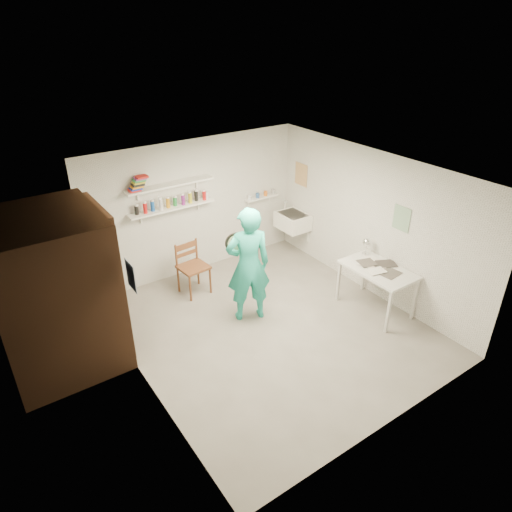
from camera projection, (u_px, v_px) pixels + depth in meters
floor at (271, 328)px, 6.92m from camera, size 4.00×4.50×0.02m
ceiling at (274, 174)px, 5.78m from camera, size 4.00×4.50×0.02m
wall_back at (196, 207)px, 7.99m from camera, size 4.00×0.02×2.40m
wall_front at (402, 343)px, 4.71m from camera, size 4.00×0.02×2.40m
wall_left at (134, 304)px, 5.34m from camera, size 0.02×4.50×2.40m
wall_right at (372, 224)px, 7.36m from camera, size 0.02×4.50×2.40m
doorway_recess at (109, 280)px, 6.21m from camera, size 0.02×0.90×2.00m
corridor_box at (54, 293)px, 5.83m from camera, size 1.40×1.50×2.10m
door_lintel at (98, 208)px, 5.72m from camera, size 0.06×1.05×0.10m
door_jamb_near at (123, 296)px, 5.86m from camera, size 0.06×0.10×2.00m
door_jamb_far at (99, 265)px, 6.58m from camera, size 0.06×0.10×2.00m
shelf_lower at (172, 208)px, 7.57m from camera, size 1.50×0.22×0.03m
shelf_upper at (170, 185)px, 7.38m from camera, size 1.50×0.22×0.03m
ledge_shelf at (262, 197)px, 8.64m from camera, size 0.70×0.14×0.03m
poster_left at (131, 276)px, 5.23m from camera, size 0.01×0.28×0.36m
poster_right_a at (301, 175)px, 8.48m from camera, size 0.01×0.34×0.42m
poster_right_b at (402, 219)px, 6.80m from camera, size 0.01×0.30×0.38m
belfast_sink at (293, 221)px, 8.69m from camera, size 0.48×0.60×0.30m
man at (248, 265)px, 6.74m from camera, size 0.78×0.64×1.83m
wall_clock at (236, 243)px, 6.71m from camera, size 0.32×0.15×0.33m
wooden_chair at (193, 267)px, 7.56m from camera, size 0.49×0.47×0.98m
work_table at (376, 289)px, 7.17m from camera, size 0.67×1.12×0.75m
desk_lamp at (367, 242)px, 7.31m from camera, size 0.14×0.14×0.14m
spray_cans at (172, 202)px, 7.53m from camera, size 1.32×0.06×0.17m
book_stack at (138, 183)px, 7.06m from camera, size 0.32×0.14×0.22m
ledge_pots at (262, 194)px, 8.61m from camera, size 0.48×0.07×0.09m
papers at (379, 268)px, 6.98m from camera, size 0.30×0.22×0.03m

